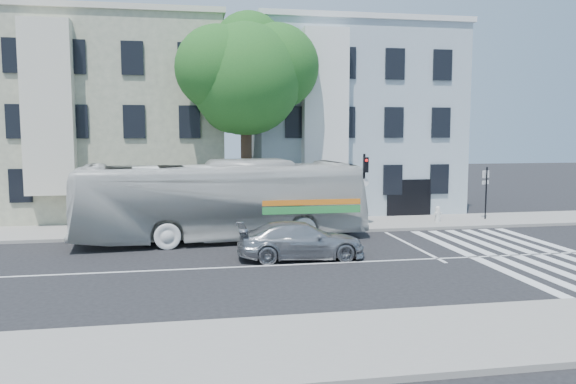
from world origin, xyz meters
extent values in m
plane|color=black|center=(0.00, 0.00, 0.00)|extent=(120.00, 120.00, 0.00)
cube|color=gray|center=(0.00, 8.00, 0.07)|extent=(80.00, 4.00, 0.15)
cube|color=gray|center=(0.00, -8.00, 0.07)|extent=(80.00, 4.00, 0.15)
cube|color=gray|center=(-7.00, 15.00, 5.50)|extent=(12.00, 10.00, 11.00)
cube|color=#9CAEBA|center=(7.00, 15.00, 5.50)|extent=(12.00, 10.00, 11.00)
cylinder|color=#2D2116|center=(0.00, 8.50, 2.60)|extent=(0.56, 0.56, 5.20)
sphere|color=#174A1B|center=(0.00, 8.50, 7.50)|extent=(5.60, 5.60, 5.60)
sphere|color=#174A1B|center=(1.60, 8.90, 8.20)|extent=(4.40, 4.40, 4.40)
sphere|color=#174A1B|center=(-1.40, 8.20, 8.00)|extent=(4.20, 4.20, 4.20)
sphere|color=#174A1B|center=(0.30, 9.70, 9.20)|extent=(3.80, 3.80, 3.80)
sphere|color=#174A1B|center=(-0.60, 9.10, 6.50)|extent=(3.40, 3.40, 3.40)
imported|color=silver|center=(-1.47, 5.20, 1.81)|extent=(4.25, 13.25, 3.63)
imported|color=#A6A8AD|center=(1.30, 0.96, 0.71)|extent=(2.10, 4.95, 1.43)
cylinder|color=black|center=(5.82, 7.19, 1.89)|extent=(0.13, 0.13, 3.78)
cube|color=black|center=(5.82, 6.94, 3.24)|extent=(0.26, 0.20, 0.77)
sphere|color=red|center=(5.82, 6.81, 3.47)|extent=(0.14, 0.14, 0.14)
cylinder|color=white|center=(5.82, 7.04, 2.34)|extent=(0.40, 0.04, 0.40)
cylinder|color=silver|center=(10.06, 7.62, 0.49)|extent=(0.27, 0.27, 0.67)
sphere|color=silver|center=(10.06, 7.62, 0.86)|extent=(0.25, 0.25, 0.25)
cylinder|color=silver|center=(10.06, 7.62, 0.58)|extent=(0.47, 0.33, 0.16)
cylinder|color=black|center=(12.99, 7.94, 1.58)|extent=(0.08, 0.08, 2.85)
cube|color=white|center=(12.99, 8.04, 2.60)|extent=(0.49, 0.24, 0.40)
cube|color=white|center=(12.99, 8.04, 2.15)|extent=(0.49, 0.24, 0.21)
camera|label=1|loc=(-2.98, -19.93, 4.88)|focal=35.00mm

